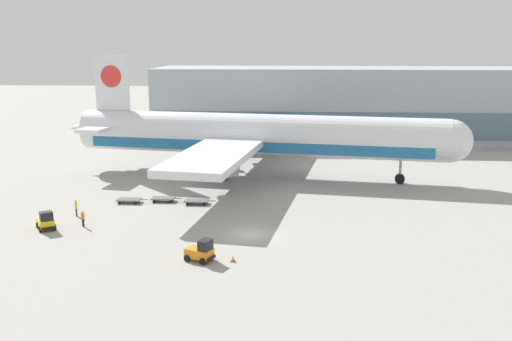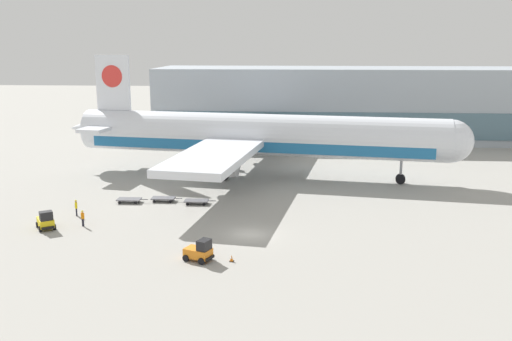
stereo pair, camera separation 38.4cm
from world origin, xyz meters
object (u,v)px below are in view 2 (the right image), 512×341
Objects in this scene: baggage_tug_foreground at (200,251)px; baggage_dolly_second at (164,198)px; traffic_cone_near at (232,258)px; ground_crew_far at (76,206)px; baggage_tug_mid at (46,221)px; baggage_dolly_lead at (129,199)px; airplane_main at (253,136)px; ground_crew_near at (83,217)px; baggage_dolly_third at (197,201)px.

baggage_dolly_second is (-7.57, 18.71, -0.49)m from baggage_tug_foreground.
ground_crew_far is at bearing 146.76° from traffic_cone_near.
baggage_tug_mid is 11.82m from baggage_dolly_lead.
airplane_main is 21.01m from baggage_dolly_lead.
airplane_main reaches higher than baggage_dolly_second.
airplane_main reaches higher than ground_crew_far.
ground_crew_near reaches higher than baggage_dolly_second.
airplane_main is at bearing -79.54° from ground_crew_near.
traffic_cone_near is at bearing 23.78° from baggage_tug_foreground.
baggage_dolly_second is 6.43× the size of traffic_cone_near.
ground_crew_far is at bearing -16.02° from ground_crew_near.
baggage_dolly_third is at bearing 99.83° from ground_crew_far.
baggage_tug_mid reaches higher than baggage_dolly_second.
airplane_main is 100.17× the size of traffic_cone_near.
baggage_tug_mid is 17.25m from baggage_dolly_third.
airplane_main is 20.55× the size of baggage_tug_mid.
ground_crew_near is at bearing -122.53° from baggage_dolly_second.
baggage_dolly_lead is 4.06m from baggage_dolly_second.
baggage_tug_mid is 1.61× the size of ground_crew_near.
ground_crew_far is (-18.00, -20.60, -4.75)m from airplane_main.
baggage_dolly_second is at bearing -77.71° from ground_crew_near.
baggage_dolly_lead is at bearing 178.78° from baggage_dolly_third.
ground_crew_far is at bearing -156.59° from baggage_dolly_third.
baggage_tug_foreground reaches higher than baggage_dolly_second.
baggage_dolly_lead is (5.65, 10.37, -0.49)m from baggage_tug_mid.
baggage_dolly_third is 6.43× the size of traffic_cone_near.
baggage_dolly_lead is at bearing -124.13° from airplane_main.
ground_crew_far reaches higher than baggage_dolly_lead.
baggage_dolly_lead and baggage_dolly_third have the same top height.
ground_crew_near is (-2.20, -9.23, 0.64)m from baggage_dolly_lead.
baggage_tug_foreground is 0.75× the size of baggage_dolly_third.
ground_crew_near is 4.12m from ground_crew_far.
baggage_dolly_lead is (-11.55, 17.89, -0.49)m from baggage_tug_foreground.
airplane_main is at bearing 46.44° from baggage_dolly_lead.
ground_crew_far reaches higher than ground_crew_near.
baggage_tug_mid is 0.76× the size of baggage_dolly_third.
airplane_main is 18.00m from baggage_dolly_second.
ground_crew_far is at bearing 130.03° from baggage_tug_mid.
ground_crew_far is (1.39, 4.70, 0.21)m from baggage_tug_mid.
baggage_dolly_second is (-9.76, -14.11, -5.45)m from airplane_main.
traffic_cone_near reaches higher than baggage_dolly_third.
traffic_cone_near is (16.56, -8.64, -0.75)m from ground_crew_near.
ground_crew_near is (-10.36, -9.19, 0.64)m from baggage_dolly_third.
ground_crew_near is (-15.93, -24.16, -4.81)m from airplane_main.
airplane_main reaches higher than ground_crew_near.
traffic_cone_near is at bearing -80.43° from airplane_main.
baggage_tug_mid is 4.91m from ground_crew_far.
baggage_dolly_third is at bearing -1.22° from baggage_dolly_lead.
baggage_tug_foreground is (-2.18, -32.82, -4.96)m from airplane_main.
traffic_cone_near is (20.01, -7.50, -0.60)m from baggage_tug_mid.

